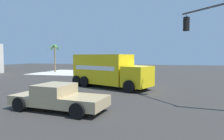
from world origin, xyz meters
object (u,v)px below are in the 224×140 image
object	(u,v)px
delivery_truck	(108,70)
palm_tree_far	(55,54)
traffic_light_primary	(224,35)
sedan_black	(101,72)
pickup_tan	(58,96)
vending_machine_red	(91,67)

from	to	relation	value
delivery_truck	palm_tree_far	xyz separation A→B (m)	(13.07, 13.37, 1.76)
traffic_light_primary	palm_tree_far	bearing A→B (deg)	50.10
traffic_light_primary	sedan_black	xyz separation A→B (m)	(14.57, 12.12, -3.43)
pickup_tan	vending_machine_red	world-z (taller)	vending_machine_red
pickup_tan	sedan_black	xyz separation A→B (m)	(17.77, 3.46, -0.10)
delivery_truck	vending_machine_red	bearing A→B (deg)	26.73
delivery_truck	palm_tree_far	size ratio (longest dim) A/B	1.65
traffic_light_primary	vending_machine_red	distance (m)	25.54
palm_tree_far	delivery_truck	bearing A→B (deg)	-134.34
delivery_truck	vending_machine_red	world-z (taller)	delivery_truck
pickup_tan	palm_tree_far	size ratio (longest dim) A/B	1.12
pickup_tan	palm_tree_far	world-z (taller)	palm_tree_far
vending_machine_red	sedan_black	bearing A→B (deg)	-145.46
vending_machine_red	palm_tree_far	bearing A→B (deg)	106.44
sedan_black	vending_machine_red	bearing A→B (deg)	34.54
delivery_truck	vending_machine_red	distance (m)	16.59
sedan_black	palm_tree_far	xyz separation A→B (m)	(3.56, 9.56, 2.69)
traffic_light_primary	sedan_black	size ratio (longest dim) A/B	1.34
vending_machine_red	pickup_tan	bearing A→B (deg)	-162.87
palm_tree_far	sedan_black	bearing A→B (deg)	-110.40
delivery_truck	traffic_light_primary	bearing A→B (deg)	-121.33
vending_machine_red	palm_tree_far	xyz separation A→B (m)	(-1.74, 5.91, 2.25)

